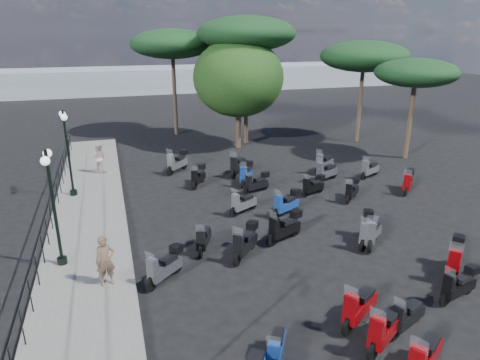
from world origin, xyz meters
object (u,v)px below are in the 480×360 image
object	(u,v)px
scooter_20	(370,234)
pine_3	(416,73)
pedestrian_far	(99,158)
scooter_12	(407,317)
scooter_4	(198,177)
scooter_23	(326,172)
lamp_post_2	(68,148)
scooter_8	(285,228)
lamp_post_1	(53,201)
scooter_2	(204,239)
scooter_3	(165,267)
scooter_5	(177,162)
scooter_28	(370,170)
scooter_14	(369,231)
scooter_27	(408,182)
scooter_22	(313,186)
scooter_17	(246,174)
scooter_1	(276,350)
woman	(105,261)
scooter_30	(423,359)
scooter_16	(286,204)
pine_1	(364,56)
scooter_21	(352,191)
pine_2	(172,44)
scooter_26	(455,259)
scooter_19	(459,286)
scooter_13	(384,330)
pine_0	(246,34)
scooter_29	(324,164)
broadleaf_tree	(238,78)
scooter_11	(238,166)
scooter_31	(359,307)
scooter_15	(243,204)
scooter_9	(245,243)
scooter_10	(257,183)

from	to	relation	value
scooter_20	pine_3	xyz separation A→B (m)	(8.73, 9.35, 4.69)
pedestrian_far	scooter_12	xyz separation A→B (m)	(7.62, -15.93, -0.54)
scooter_4	scooter_23	xyz separation A→B (m)	(6.52, -1.28, 0.01)
lamp_post_2	scooter_8	xyz separation A→B (m)	(7.79, -7.00, -1.92)
lamp_post_1	scooter_8	size ratio (longest dim) A/B	2.39
scooter_2	lamp_post_2	bearing A→B (deg)	-31.67
scooter_3	lamp_post_2	bearing A→B (deg)	-21.53
scooter_5	scooter_28	xyz separation A→B (m)	(9.66, -4.06, -0.11)
scooter_4	scooter_14	world-z (taller)	scooter_14
scooter_3	pine_3	size ratio (longest dim) A/B	0.22
scooter_27	scooter_22	bearing A→B (deg)	31.73
scooter_22	scooter_17	bearing A→B (deg)	25.15
lamp_post_1	scooter_1	xyz separation A→B (m)	(5.14, -6.18, -1.98)
scooter_22	scooter_8	bearing A→B (deg)	119.76
woman	scooter_20	distance (m)	9.21
scooter_2	scooter_30	world-z (taller)	scooter_30
woman	scooter_16	bearing A→B (deg)	15.17
scooter_4	pine_1	world-z (taller)	pine_1
scooter_21	pine_2	world-z (taller)	pine_2
lamp_post_1	scooter_28	bearing A→B (deg)	16.35
scooter_5	scooter_23	distance (m)	8.13
scooter_20	lamp_post_1	bearing A→B (deg)	46.51
scooter_26	scooter_19	bearing A→B (deg)	99.52
scooter_28	pine_1	distance (m)	9.89
lamp_post_2	scooter_13	xyz separation A→B (m)	(7.90, -13.04, -1.94)
scooter_4	pine_0	world-z (taller)	pine_0
scooter_17	scooter_29	bearing A→B (deg)	-139.84
scooter_1	scooter_16	world-z (taller)	scooter_16
scooter_1	scooter_21	xyz separation A→B (m)	(7.26, 8.66, 0.04)
scooter_13	pine_2	distance (m)	25.60
scooter_12	broadleaf_tree	bearing A→B (deg)	-27.53
pedestrian_far	scooter_1	distance (m)	16.52
scooter_11	scooter_13	xyz separation A→B (m)	(-0.51, -13.96, -0.01)
scooter_13	scooter_21	world-z (taller)	scooter_13
scooter_17	pine_1	world-z (taller)	pine_1
lamp_post_2	scooter_31	size ratio (longest dim) A/B	2.52
scooter_12	scooter_15	bearing A→B (deg)	-12.07
lamp_post_1	scooter_5	size ratio (longest dim) A/B	2.63
scooter_9	scooter_14	bearing A→B (deg)	-144.50
scooter_14	scooter_21	xyz separation A→B (m)	(1.76, 4.03, -0.09)
scooter_12	scooter_22	distance (m)	9.92
scooter_21	scooter_30	size ratio (longest dim) A/B	0.76
scooter_28	scooter_1	bearing A→B (deg)	112.19
scooter_21	scooter_19	bearing A→B (deg)	128.49
lamp_post_1	broadleaf_tree	size ratio (longest dim) A/B	0.55
lamp_post_1	scooter_15	size ratio (longest dim) A/B	2.69
scooter_10	scooter_4	bearing A→B (deg)	35.34
scooter_15	pine_1	world-z (taller)	pine_1
woman	scooter_11	xyz separation A→B (m)	(7.01, 9.25, -0.43)
woman	scooter_22	distance (m)	10.96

